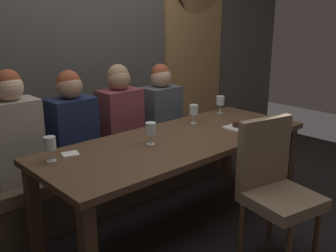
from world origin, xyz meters
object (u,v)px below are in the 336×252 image
(dining_table, at_px, (179,149))
(diner_near_end, at_px, (161,105))
(chair_near_side, at_px, (274,182))
(wine_glass_end_left, at_px, (151,129))
(wine_glass_near_left, at_px, (50,145))
(diner_far_end, at_px, (120,112))
(banquette_bench, at_px, (126,174))
(diner_bearded, at_px, (72,122))
(diner_redhead, at_px, (14,130))
(wine_glass_center_front, at_px, (194,110))
(dessert_plate, at_px, (238,126))
(wine_glass_near_right, at_px, (220,101))
(fork_on_table, at_px, (247,124))

(dining_table, xyz_separation_m, diner_near_end, (0.46, 0.72, 0.15))
(chair_near_side, distance_m, diner_near_end, 1.49)
(dining_table, bearing_deg, wine_glass_end_left, 171.88)
(chair_near_side, relative_size, wine_glass_near_left, 5.98)
(diner_far_end, distance_m, diner_near_end, 0.50)
(dining_table, distance_m, diner_far_end, 0.73)
(banquette_bench, xyz_separation_m, diner_bearded, (-0.51, -0.01, 0.59))
(diner_redhead, distance_m, wine_glass_near_left, 0.50)
(diner_redhead, height_order, wine_glass_center_front, diner_redhead)
(chair_near_side, distance_m, wine_glass_end_left, 0.93)
(diner_far_end, distance_m, dessert_plate, 1.03)
(chair_near_side, bearing_deg, diner_bearded, 116.70)
(banquette_bench, distance_m, diner_bearded, 0.79)
(banquette_bench, height_order, diner_near_end, diner_near_end)
(diner_bearded, bearing_deg, diner_redhead, 177.59)
(wine_glass_near_right, bearing_deg, diner_near_end, 132.54)
(chair_near_side, height_order, diner_bearded, diner_bearded)
(dining_table, bearing_deg, diner_far_end, 93.23)
(diner_near_end, distance_m, wine_glass_near_right, 0.57)
(chair_near_side, relative_size, wine_glass_center_front, 5.98)
(diner_bearded, distance_m, diner_near_end, 0.97)
(dining_table, distance_m, wine_glass_near_right, 0.92)
(dining_table, relative_size, chair_near_side, 2.24)
(diner_redhead, distance_m, dessert_plate, 1.74)
(diner_bearded, xyz_separation_m, diner_far_end, (0.47, 0.01, 0.00))
(dessert_plate, height_order, fork_on_table, dessert_plate)
(banquette_bench, bearing_deg, wine_glass_end_left, -110.48)
(wine_glass_center_front, distance_m, wine_glass_near_left, 1.32)
(dessert_plate, bearing_deg, wine_glass_center_front, 115.38)
(banquette_bench, xyz_separation_m, diner_redhead, (-0.97, 0.01, 0.62))
(wine_glass_end_left, height_order, dessert_plate, wine_glass_end_left)
(chair_near_side, xyz_separation_m, wine_glass_center_front, (0.19, 0.94, 0.30))
(dessert_plate, distance_m, fork_on_table, 0.14)
(wine_glass_end_left, relative_size, dessert_plate, 0.86)
(banquette_bench, distance_m, diner_near_end, 0.74)
(chair_near_side, height_order, fork_on_table, chair_near_side)
(diner_near_end, xyz_separation_m, wine_glass_near_left, (-1.39, -0.51, 0.05))
(diner_redhead, height_order, diner_bearded, diner_redhead)
(dining_table, height_order, fork_on_table, fork_on_table)
(wine_glass_near_left, distance_m, wine_glass_end_left, 0.71)
(diner_near_end, bearing_deg, diner_redhead, -179.67)
(diner_bearded, relative_size, wine_glass_near_left, 4.79)
(wine_glass_near_left, height_order, wine_glass_end_left, same)
(dessert_plate, bearing_deg, fork_on_table, 4.32)
(chair_near_side, distance_m, wine_glass_center_front, 1.00)
(chair_near_side, relative_size, wine_glass_end_left, 5.98)
(banquette_bench, relative_size, fork_on_table, 14.71)
(wine_glass_end_left, bearing_deg, wine_glass_near_left, 165.43)
(wine_glass_center_front, distance_m, fork_on_table, 0.47)
(diner_redhead, xyz_separation_m, diner_bearded, (0.46, -0.02, -0.02))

